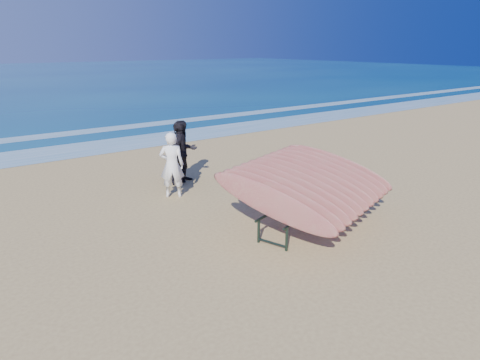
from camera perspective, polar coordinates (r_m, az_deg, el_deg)
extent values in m
plane|color=tan|center=(9.35, 2.91, -6.76)|extent=(120.00, 120.00, 0.00)
plane|color=white|center=(17.87, -17.68, 4.32)|extent=(160.00, 160.00, 0.00)
plane|color=white|center=(21.16, -20.79, 5.96)|extent=(160.00, 160.00, 0.00)
cylinder|color=#1C2C25|center=(8.42, 6.24, -7.84)|extent=(0.06, 0.06, 0.50)
cylinder|color=#1C2C25|center=(10.92, 13.92, -2.21)|extent=(0.06, 0.06, 0.50)
cylinder|color=#1C2C25|center=(8.72, 2.50, -6.81)|extent=(0.06, 0.06, 0.50)
cylinder|color=#1C2C25|center=(11.15, 10.83, -1.58)|extent=(0.06, 0.06, 0.50)
cylinder|color=#1C2C25|center=(9.55, 10.68, -3.28)|extent=(3.05, 1.07, 0.06)
cylinder|color=#1C2C25|center=(9.81, 7.24, -2.53)|extent=(3.05, 1.07, 0.06)
cylinder|color=#1C2C25|center=(8.64, 4.31, -8.34)|extent=(0.25, 0.63, 0.04)
cylinder|color=#1C2C25|center=(11.09, 12.30, -2.72)|extent=(0.25, 0.63, 0.04)
ellipsoid|color=maroon|center=(8.24, 4.19, -3.06)|extent=(1.00, 2.81, 1.20)
ellipsoid|color=maroon|center=(8.49, 5.29, -2.45)|extent=(1.00, 2.81, 1.20)
ellipsoid|color=maroon|center=(8.74, 6.32, -1.88)|extent=(1.00, 2.81, 1.20)
ellipsoid|color=maroon|center=(9.00, 7.29, -1.34)|extent=(1.00, 2.81, 1.20)
ellipsoid|color=maroon|center=(9.26, 8.20, -0.84)|extent=(1.00, 2.81, 1.20)
ellipsoid|color=maroon|center=(9.53, 9.06, -0.35)|extent=(1.00, 2.81, 1.20)
ellipsoid|color=maroon|center=(9.79, 9.88, 0.10)|extent=(1.00, 2.81, 1.20)
ellipsoid|color=maroon|center=(10.06, 10.65, 0.53)|extent=(1.00, 2.81, 1.20)
ellipsoid|color=maroon|center=(10.34, 11.39, 0.94)|extent=(1.00, 2.81, 1.20)
ellipsoid|color=maroon|center=(10.61, 12.08, 1.33)|extent=(1.00, 2.81, 1.20)
ellipsoid|color=maroon|center=(10.88, 12.74, 1.69)|extent=(1.00, 2.81, 1.20)
imported|color=white|center=(11.25, -9.07, 1.99)|extent=(0.76, 0.69, 1.74)
imported|color=black|center=(12.53, -7.57, 3.80)|extent=(0.88, 0.69, 1.80)
imported|color=black|center=(12.31, -8.03, 3.58)|extent=(1.07, 1.07, 1.82)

